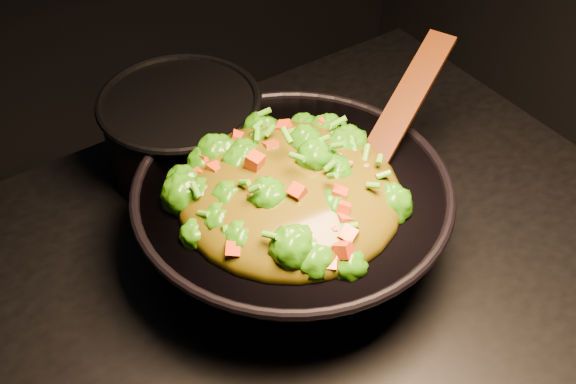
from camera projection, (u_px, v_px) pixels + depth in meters
wok at (292, 219)px, 0.97m from camera, size 0.43×0.43×0.11m
stir_fry at (290, 169)px, 0.89m from camera, size 0.35×0.35×0.10m
spatula at (402, 109)px, 0.98m from camera, size 0.25×0.14×0.11m
back_pot at (183, 133)px, 1.09m from camera, size 0.27×0.27×0.13m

